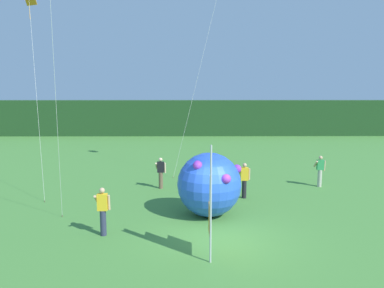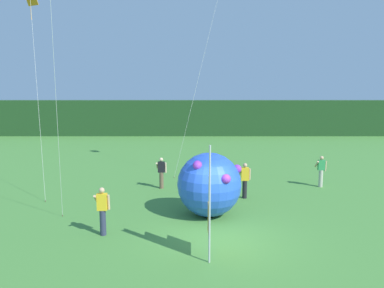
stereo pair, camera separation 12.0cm
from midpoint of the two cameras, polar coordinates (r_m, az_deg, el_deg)
name	(u,v)px [view 1 (the left image)]	position (r m, az deg, el deg)	size (l,w,h in m)	color
ground_plane	(219,237)	(13.93, 3.80, -13.85)	(120.00, 120.00, 0.00)	#478438
distant_treeline	(198,118)	(42.61, 0.89, 4.00)	(80.00, 2.40, 3.91)	#1E421E
banner_flag	(210,204)	(11.73, 2.47, -9.13)	(0.06, 1.03, 3.64)	#B7B7BC
person_near_banner	(244,179)	(18.39, 7.74, -5.33)	(0.55, 0.48, 1.73)	black
person_mid_field	(103,210)	(14.10, -13.60, -9.68)	(0.55, 0.48, 1.77)	#2D334C
person_far_left	(161,172)	(20.03, -4.93, -4.26)	(0.55, 0.48, 1.66)	brown
person_far_right	(320,170)	(21.43, 18.66, -3.79)	(0.55, 0.48, 1.69)	#B7B2A3
inflatable_balloon	(209,184)	(15.68, 2.41, -6.13)	(2.68, 2.66, 2.66)	blue
kite_orange_diamond_1	(29,5)	(22.08, -23.55, 18.78)	(1.87, 3.51, 10.49)	brown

